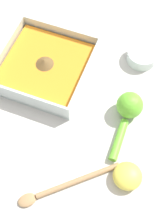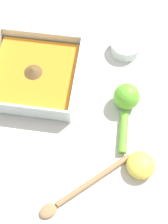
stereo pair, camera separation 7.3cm
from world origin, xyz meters
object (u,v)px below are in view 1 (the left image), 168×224
(lemon_half, at_px, (127,176))
(wooden_spoon, at_px, (64,186))
(square_dish, at_px, (45,67))
(lemon_squeezer, at_px, (128,109))
(spice_bowl, at_px, (142,56))

(lemon_half, xyz_separation_m, wooden_spoon, (-0.07, 0.12, -0.01))
(square_dish, xyz_separation_m, lemon_squeezer, (-0.05, -0.24, 0.01))
(square_dish, xyz_separation_m, lemon_half, (-0.20, -0.28, -0.00))
(lemon_squeezer, bearing_deg, wooden_spoon, 159.03)
(square_dish, distance_m, wooden_spoon, 0.31)
(lemon_half, relative_size, wooden_spoon, 0.34)
(lemon_squeezer, relative_size, lemon_half, 2.61)
(spice_bowl, relative_size, lemon_squeezer, 0.48)
(wooden_spoon, bearing_deg, lemon_half, 166.58)
(lemon_half, bearing_deg, lemon_squeezer, 16.76)
(lemon_squeezer, bearing_deg, lemon_half, -164.57)
(lemon_squeezer, height_order, wooden_spoon, lemon_squeezer)
(spice_bowl, height_order, lemon_squeezer, lemon_squeezer)
(spice_bowl, bearing_deg, lemon_squeezer, -175.69)
(square_dish, bearing_deg, lemon_squeezer, -101.69)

